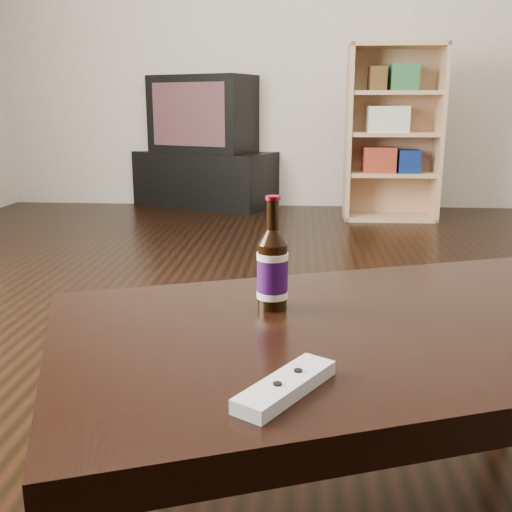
# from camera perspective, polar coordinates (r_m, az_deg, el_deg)

# --- Properties ---
(floor) EXTENTS (5.00, 6.00, 0.01)m
(floor) POSITION_cam_1_polar(r_m,az_deg,el_deg) (1.87, 9.80, -10.74)
(floor) COLOR black
(floor) RESTS_ON ground
(wall_back) EXTENTS (5.00, 0.02, 2.70)m
(wall_back) POSITION_cam_1_polar(r_m,az_deg,el_deg) (4.73, 7.02, 21.12)
(wall_back) COLOR beige
(wall_back) RESTS_ON ground
(tv_stand) EXTENTS (1.17, 0.89, 0.42)m
(tv_stand) POSITION_cam_1_polar(r_m,az_deg,el_deg) (4.77, -4.73, 7.38)
(tv_stand) COLOR black
(tv_stand) RESTS_ON floor
(tv) EXTENTS (0.88, 0.73, 0.57)m
(tv) POSITION_cam_1_polar(r_m,az_deg,el_deg) (4.73, -4.86, 13.33)
(tv) COLOR black
(tv) RESTS_ON tv_stand
(bookshelf) EXTENTS (0.63, 0.29, 1.16)m
(bookshelf) POSITION_cam_1_polar(r_m,az_deg,el_deg) (4.23, 12.79, 11.59)
(bookshelf) COLOR tan
(bookshelf) RESTS_ON floor
(coffee_table) EXTENTS (1.25, 0.98, 0.41)m
(coffee_table) POSITION_cam_1_polar(r_m,az_deg,el_deg) (1.08, 11.32, -8.90)
(coffee_table) COLOR black
(coffee_table) RESTS_ON floor
(beer_bottle) EXTENTS (0.08, 0.08, 0.21)m
(beer_bottle) POSITION_cam_1_polar(r_m,az_deg,el_deg) (1.09, 1.58, -1.31)
(beer_bottle) COLOR black
(beer_bottle) RESTS_ON coffee_table
(remote) EXTENTS (0.13, 0.17, 0.02)m
(remote) POSITION_cam_1_polar(r_m,az_deg,el_deg) (0.80, 2.86, -12.26)
(remote) COLOR silver
(remote) RESTS_ON coffee_table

